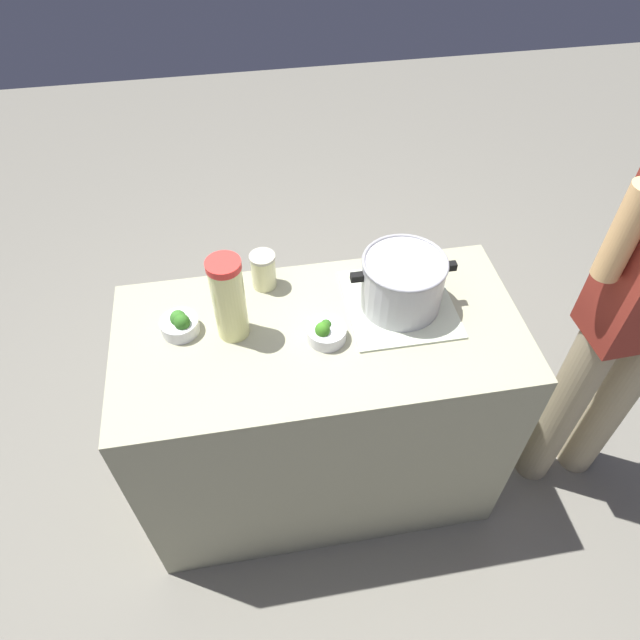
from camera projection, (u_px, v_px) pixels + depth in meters
The scene contains 9 objects.
ground_plane at pixel (320, 474), 2.46m from camera, with size 8.00×8.00×0.00m, color slate.
counter_slab at pixel (320, 414), 2.11m from camera, with size 1.28×0.62×0.94m, color #9E9C7E.
dish_cloth at pixel (399, 304), 1.84m from camera, with size 0.34×0.36×0.01m, color beige.
cooking_pot at pixel (402, 282), 1.77m from camera, with size 0.33×0.26×0.18m.
lemonade_pitcher at pixel (229, 299), 1.66m from camera, with size 0.10×0.10×0.29m.
mason_jar at pixel (263, 270), 1.86m from camera, with size 0.08×0.08×0.13m.
broccoli_bowl_front at pixel (180, 324), 1.75m from camera, with size 0.12×0.12×0.08m.
broccoli_bowl_center at pixel (326, 332), 1.73m from camera, with size 0.12×0.12×0.08m.
person_cook at pixel (638, 321), 1.82m from camera, with size 0.50×0.21×1.65m.
Camera 1 is at (-0.20, -1.16, 2.26)m, focal length 32.01 mm.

